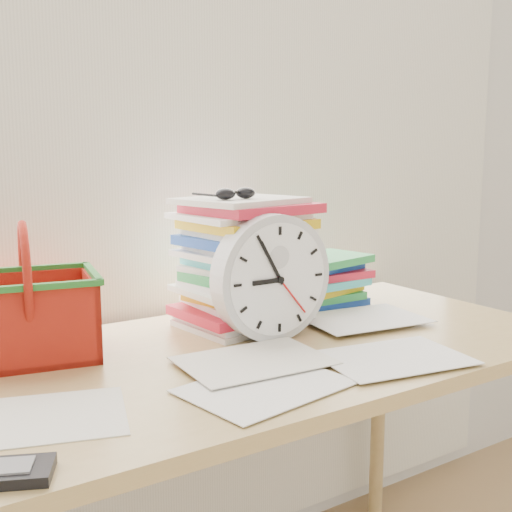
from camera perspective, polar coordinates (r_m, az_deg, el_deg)
curtain at (r=1.64m, az=-7.26°, el=14.16°), size 2.40×0.01×2.50m
desk at (r=1.40m, az=0.28°, el=-11.00°), size 1.40×0.70×0.75m
paper_stack at (r=1.51m, az=-0.91°, el=-0.52°), size 0.34×0.30×0.30m
clock at (r=1.39m, az=1.38°, el=-1.91°), size 0.28×0.06×0.28m
sunglasses at (r=1.43m, az=-1.83°, el=5.58°), size 0.13×0.11×0.03m
book_stack at (r=1.71m, az=6.16°, el=-2.19°), size 0.25×0.20×0.14m
basket at (r=1.34m, az=-19.76°, el=-3.04°), size 0.30×0.26×0.27m
scattered_papers at (r=1.37m, az=0.28°, el=-7.83°), size 1.26×0.42×0.02m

